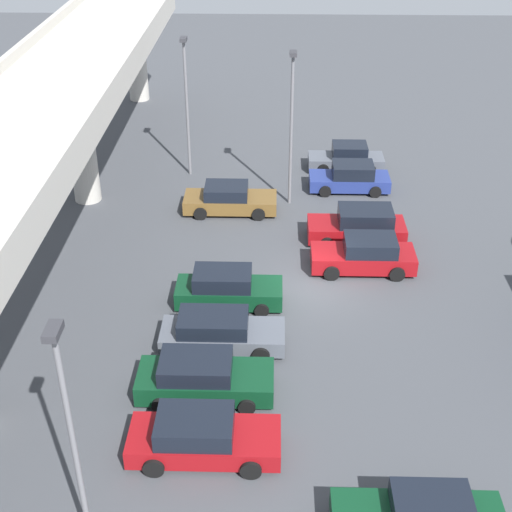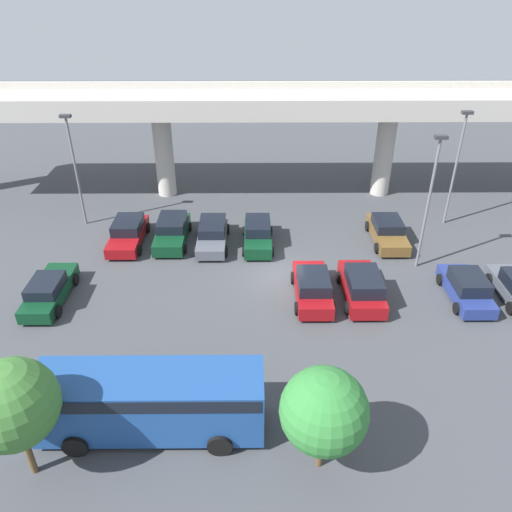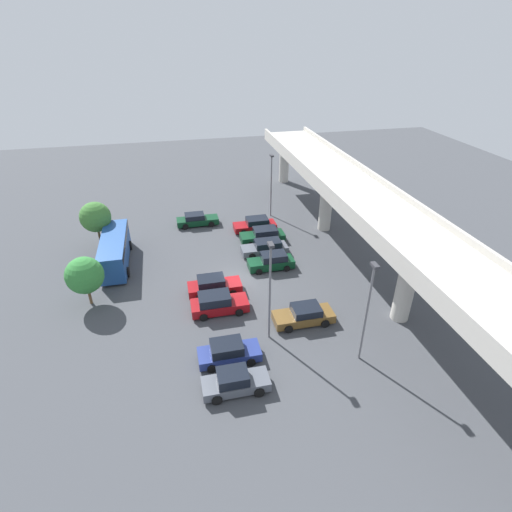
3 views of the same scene
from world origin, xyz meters
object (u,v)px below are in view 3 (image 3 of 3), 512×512
at_px(lamp_post_mid_lot, 270,286).
at_px(tree_front_left, 95,217).
at_px(lamp_post_near_aisle, 271,181).
at_px(parked_car_1, 255,225).
at_px(parked_car_5, 214,286).
at_px(parked_car_7, 304,315).
at_px(parked_car_4, 272,261).
at_px(parked_car_2, 263,235).
at_px(parked_car_8, 228,352).
at_px(tree_front_centre, 85,275).
at_px(parked_car_9, 235,382).
at_px(parked_car_3, 265,247).
at_px(parked_car_0, 197,220).
at_px(shuttle_bus, 114,249).
at_px(parked_car_6, 218,303).
at_px(lamp_post_by_overpass, 368,306).

height_order(lamp_post_mid_lot, tree_front_left, lamp_post_mid_lot).
bearing_deg(lamp_post_near_aisle, parked_car_1, -37.40).
xyz_separation_m(parked_car_5, parked_car_7, (5.63, 6.50, -0.06)).
bearing_deg(tree_front_left, parked_car_4, 63.53).
bearing_deg(parked_car_2, tree_front_left, -8.92).
bearing_deg(parked_car_5, lamp_post_mid_lot, -63.73).
height_order(parked_car_4, parked_car_7, parked_car_4).
distance_m(parked_car_8, tree_front_centre, 14.11).
distance_m(parked_car_7, lamp_post_near_aisle, 21.22).
height_order(lamp_post_near_aisle, lamp_post_mid_lot, lamp_post_mid_lot).
bearing_deg(parked_car_9, parked_car_7, 40.18).
distance_m(parked_car_3, lamp_post_near_aisle, 10.38).
relative_size(parked_car_1, parked_car_8, 1.10).
xyz_separation_m(parked_car_0, parked_car_9, (25.58, -0.02, 0.04)).
bearing_deg(shuttle_bus, tree_front_centre, -14.81).
bearing_deg(parked_car_3, lamp_post_near_aisle, -107.93).
relative_size(parked_car_1, lamp_post_near_aisle, 0.63).
bearing_deg(shuttle_bus, parked_car_7, 49.99).
height_order(parked_car_3, parked_car_6, parked_car_6).
distance_m(parked_car_2, parked_car_6, 13.08).
distance_m(parked_car_9, lamp_post_near_aisle, 28.14).
bearing_deg(parked_car_7, tree_front_left, -44.49).
xyz_separation_m(parked_car_7, tree_front_centre, (-6.45, -17.02, 2.15)).
bearing_deg(shuttle_bus, lamp_post_by_overpass, 45.54).
relative_size(parked_car_4, parked_car_7, 0.93).
relative_size(parked_car_0, parked_car_1, 1.00).
xyz_separation_m(lamp_post_mid_lot, tree_front_centre, (-7.56, -13.85, -1.92)).
height_order(shuttle_bus, lamp_post_mid_lot, lamp_post_mid_lot).
distance_m(parked_car_5, shuttle_bus, 11.45).
relative_size(parked_car_6, tree_front_centre, 1.07).
xyz_separation_m(parked_car_6, shuttle_bus, (-9.95, -8.82, 0.89)).
relative_size(parked_car_8, tree_front_left, 0.87).
distance_m(parked_car_0, tree_front_centre, 17.22).
bearing_deg(parked_car_2, parked_car_4, 84.78).
distance_m(parked_car_6, parked_car_7, 7.13).
bearing_deg(lamp_post_mid_lot, shuttle_bus, -139.00).
bearing_deg(tree_front_centre, lamp_post_near_aisle, 125.90).
bearing_deg(parked_car_3, parked_car_9, 69.75).
xyz_separation_m(parked_car_8, parked_car_9, (2.78, -0.04, -0.00)).
bearing_deg(parked_car_0, parked_car_5, -89.60).
bearing_deg(parked_car_8, lamp_post_near_aisle, 68.54).
distance_m(parked_car_1, lamp_post_mid_lot, 18.87).
distance_m(parked_car_1, tree_front_centre, 20.07).
xyz_separation_m(parked_car_3, lamp_post_near_aisle, (-9.18, 2.97, 3.82)).
bearing_deg(parked_car_8, parked_car_5, 89.46).
xyz_separation_m(parked_car_4, parked_car_9, (14.15, -6.20, -0.03)).
xyz_separation_m(parked_car_0, lamp_post_mid_lot, (21.10, 3.43, 4.09)).
distance_m(parked_car_6, parked_car_9, 8.51).
relative_size(parked_car_5, tree_front_left, 0.93).
distance_m(parked_car_2, parked_car_5, 10.83).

